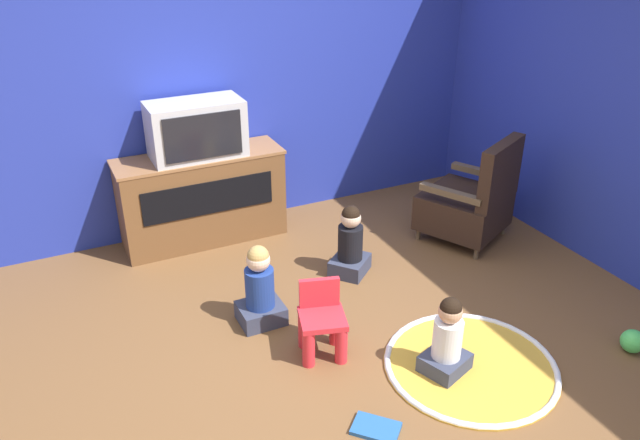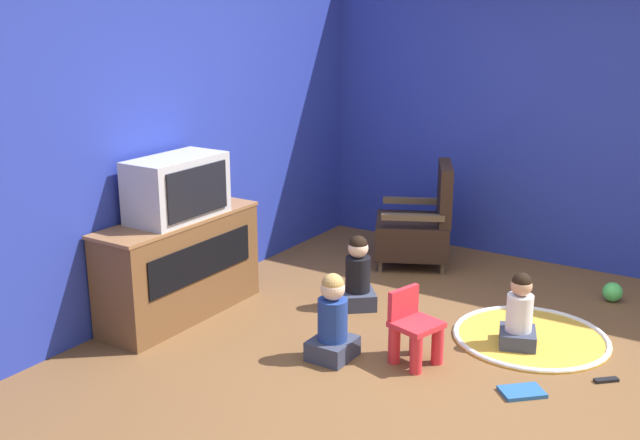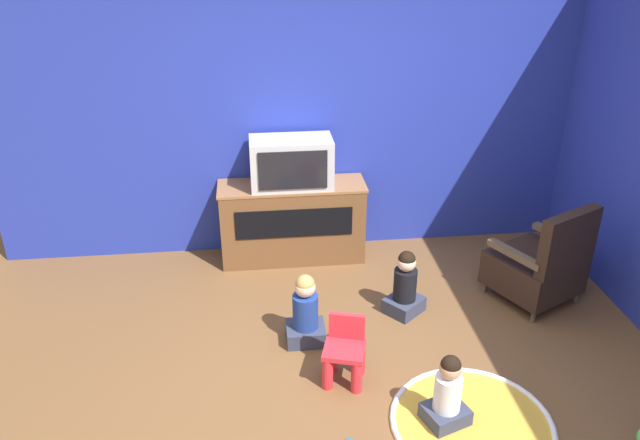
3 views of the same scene
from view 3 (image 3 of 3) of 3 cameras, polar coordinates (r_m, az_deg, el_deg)
ground_plane at (r=4.43m, az=3.73°, el=-15.26°), size 30.00×30.00×0.00m
wall_back at (r=5.69m, az=-2.66°, el=9.68°), size 5.41×0.12×2.62m
tv_cabinet at (r=5.76m, az=-2.53°, el=-0.05°), size 1.33×0.43×0.74m
television at (r=5.51m, az=-2.64°, el=5.27°), size 0.72×0.39×0.44m
black_armchair at (r=5.45m, az=19.46°, el=-3.92°), size 0.83×0.83×0.89m
yellow_kid_chair at (r=4.39m, az=2.25°, el=-12.20°), size 0.34×0.33×0.47m
play_mat at (r=4.30m, az=13.71°, el=-17.55°), size 1.05×1.05×0.04m
child_watching_left at (r=4.71m, az=-1.34°, el=-8.50°), size 0.29×0.26×0.57m
child_watching_center at (r=5.08m, az=7.77°, el=-6.02°), size 0.38×0.37×0.56m
child_watching_right at (r=4.13m, az=11.58°, el=-15.36°), size 0.33×0.31×0.52m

